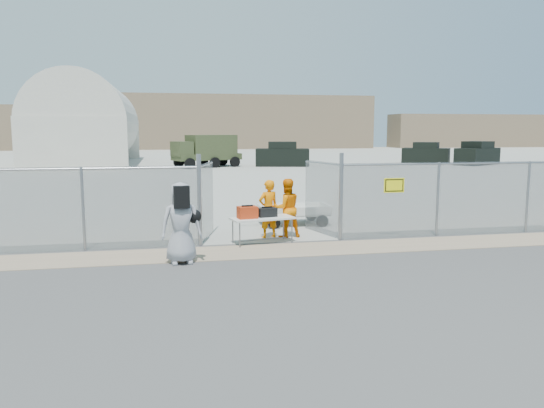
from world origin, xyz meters
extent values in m
plane|color=#414040|center=(0.00, 0.00, 0.00)|extent=(160.00, 160.00, 0.00)
cube|color=#A8A89B|center=(0.00, 42.00, 0.01)|extent=(160.00, 80.00, 0.01)
cube|color=tan|center=(0.00, 1.00, 0.01)|extent=(44.00, 1.60, 0.01)
cube|color=red|center=(-0.71, 1.90, 0.90)|extent=(0.57, 0.43, 0.33)
cube|color=black|center=(-0.13, 2.06, 0.86)|extent=(0.56, 0.40, 0.25)
imported|color=orange|center=(0.03, 2.71, 0.85)|extent=(0.72, 0.58, 1.71)
imported|color=orange|center=(0.57, 2.69, 0.87)|extent=(0.91, 0.74, 1.73)
imported|color=#9A9AA0|center=(-2.55, 0.18, 0.97)|extent=(1.00, 0.70, 1.93)
camera|label=1|loc=(-2.84, -12.27, 3.13)|focal=35.00mm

